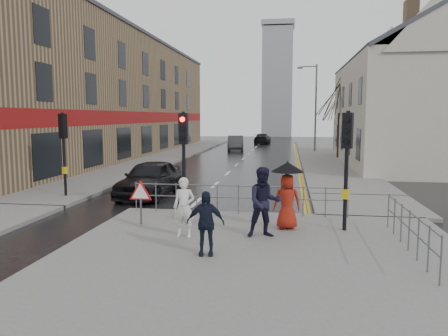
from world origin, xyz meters
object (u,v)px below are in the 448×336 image
(pedestrian_with_umbrella, at_px, (287,192))
(car_mid, at_px, (236,143))
(pedestrian_b, at_px, (264,202))
(car_parked, at_px, (150,179))
(pedestrian_a, at_px, (184,207))
(pedestrian_d, at_px, (205,223))

(pedestrian_with_umbrella, height_order, car_mid, pedestrian_with_umbrella)
(pedestrian_b, bearing_deg, car_parked, 117.29)
(pedestrian_b, bearing_deg, car_mid, 85.09)
(pedestrian_b, distance_m, pedestrian_with_umbrella, 1.13)
(pedestrian_b, height_order, pedestrian_with_umbrella, pedestrian_with_umbrella)
(car_parked, height_order, car_mid, car_parked)
(pedestrian_a, xyz_separation_m, pedestrian_d, (0.87, -1.46, -0.04))
(pedestrian_with_umbrella, bearing_deg, car_parked, 138.53)
(pedestrian_with_umbrella, height_order, car_parked, pedestrian_with_umbrella)
(pedestrian_with_umbrella, relative_size, car_parked, 0.43)
(pedestrian_a, xyz_separation_m, pedestrian_with_umbrella, (2.74, 1.25, 0.28))
(pedestrian_with_umbrella, height_order, pedestrian_d, pedestrian_with_umbrella)
(pedestrian_d, height_order, car_parked, pedestrian_d)
(pedestrian_a, bearing_deg, car_mid, 95.92)
(pedestrian_d, bearing_deg, car_mid, 89.67)
(pedestrian_a, bearing_deg, pedestrian_d, -57.77)
(car_mid, bearing_deg, pedestrian_a, -92.16)
(car_mid, bearing_deg, pedestrian_d, -90.88)
(pedestrian_b, xyz_separation_m, pedestrian_d, (-1.27, -1.76, -0.18))
(pedestrian_a, relative_size, pedestrian_with_umbrella, 0.83)
(pedestrian_b, relative_size, pedestrian_d, 1.24)
(pedestrian_a, bearing_deg, pedestrian_b, 9.58)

